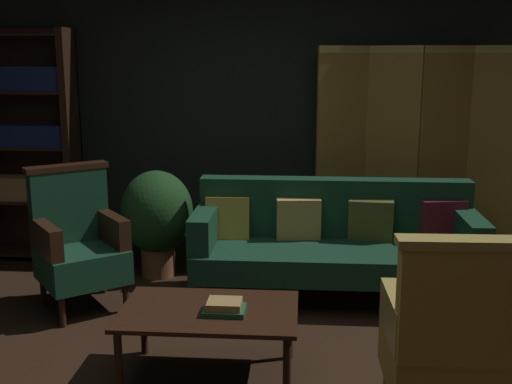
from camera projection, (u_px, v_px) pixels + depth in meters
back_wall at (270, 104)px, 5.63m from camera, size 7.20×0.10×2.80m
folding_screen at (417, 156)px, 5.38m from camera, size 1.70×0.32×1.90m
bookshelf at (26, 142)px, 5.60m from camera, size 0.90×0.32×2.05m
velvet_couch at (334, 238)px, 4.82m from camera, size 2.12×0.78×0.88m
coffee_table at (209, 317)px, 3.57m from camera, size 1.00×0.64×0.42m
armchair_gilt_accent at (448, 339)px, 3.03m from camera, size 0.60×0.59×1.04m
armchair_wing_left at (78, 242)px, 4.60m from camera, size 0.81×0.81×1.04m
potted_plant at (157, 216)px, 5.25m from camera, size 0.60×0.60×0.90m
book_green_cloth at (225, 310)px, 3.51m from camera, size 0.23×0.18×0.03m
book_tan_leather at (224, 304)px, 3.50m from camera, size 0.19×0.16×0.04m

